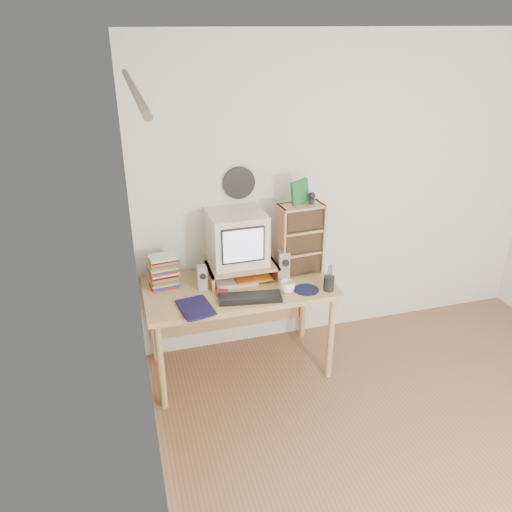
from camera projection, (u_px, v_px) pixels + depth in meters
floor at (456, 472)px, 3.09m from camera, size 3.50×3.50×0.00m
back_wall at (349, 194)px, 4.08m from camera, size 3.50×0.00×3.50m
left_wall at (153, 354)px, 2.12m from camera, size 0.00×3.50×3.50m
curtain at (154, 315)px, 2.59m from camera, size 0.00×2.20×2.20m
wall_disc at (239, 183)px, 3.75m from camera, size 0.25×0.02×0.25m
desk at (237, 297)px, 3.82m from camera, size 1.40×0.70×0.75m
monitor_riser at (242, 268)px, 3.77m from camera, size 0.52×0.30×0.12m
crt_monitor at (238, 238)px, 3.72m from camera, size 0.42×0.42×0.39m
speaker_left at (202, 277)px, 3.63m from camera, size 0.07×0.07×0.18m
speaker_right at (284, 264)px, 3.79m from camera, size 0.09×0.09×0.22m
keyboard at (250, 298)px, 3.52m from camera, size 0.46×0.21×0.03m
dvd_stack at (163, 269)px, 3.64m from camera, size 0.21×0.16×0.28m
cd_rack at (300, 239)px, 3.80m from camera, size 0.35×0.20×0.55m
mug at (287, 287)px, 3.60m from camera, size 0.14×0.14×0.09m
diary at (181, 310)px, 3.35m from camera, size 0.28×0.23×0.05m
mousepad at (306, 290)px, 3.65m from camera, size 0.20×0.20×0.00m
pen_cup at (329, 281)px, 3.62m from camera, size 0.10×0.10×0.16m
papers at (241, 278)px, 3.78m from camera, size 0.31×0.22×0.04m
red_box at (223, 293)px, 3.57m from camera, size 0.09×0.07×0.04m
game_box at (300, 192)px, 3.66m from camera, size 0.14×0.08×0.18m
webcam at (312, 198)px, 3.68m from camera, size 0.06×0.06×0.09m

